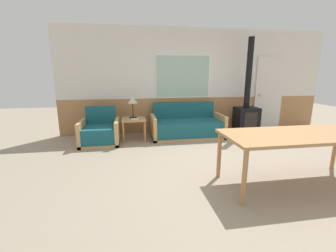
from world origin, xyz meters
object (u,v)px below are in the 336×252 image
(couch, at_px, (187,127))
(side_table, at_px, (134,122))
(table_lamp, at_px, (133,101))
(dining_table, at_px, (300,138))
(wood_stove, at_px, (247,111))
(armchair, at_px, (100,133))

(couch, distance_m, side_table, 1.33)
(table_lamp, height_order, dining_table, table_lamp)
(table_lamp, height_order, wood_stove, wood_stove)
(couch, relative_size, dining_table, 0.83)
(armchair, distance_m, side_table, 0.81)
(armchair, xyz_separation_m, dining_table, (3.01, -2.48, 0.44))
(dining_table, distance_m, wood_stove, 2.76)
(table_lamp, distance_m, wood_stove, 2.92)
(armchair, height_order, dining_table, armchair)
(couch, height_order, dining_table, couch)
(couch, height_order, side_table, couch)
(dining_table, bearing_deg, armchair, 140.57)
(dining_table, relative_size, wood_stove, 0.88)
(wood_stove, bearing_deg, armchair, -176.86)
(armchair, bearing_deg, table_lamp, 6.17)
(table_lamp, xyz_separation_m, dining_table, (2.25, -2.77, -0.24))
(armchair, relative_size, table_lamp, 1.59)
(couch, distance_m, dining_table, 2.89)
(table_lamp, relative_size, wood_stove, 0.22)
(couch, bearing_deg, armchair, -173.68)
(armchair, relative_size, dining_table, 0.40)
(couch, bearing_deg, wood_stove, -1.10)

